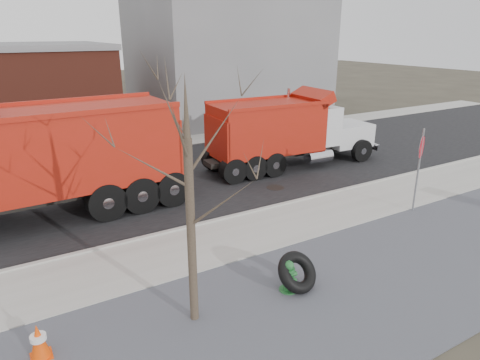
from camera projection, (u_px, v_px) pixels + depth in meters
ground at (255, 237)px, 12.89m from camera, size 120.00×120.00×0.00m
gravel_verge at (335, 295)px, 10.05m from camera, size 60.00×5.00×0.03m
sidewalk at (250, 233)px, 13.09m from camera, size 60.00×2.50×0.06m
curb at (230, 217)px, 14.13m from camera, size 60.00×0.15×0.11m
road at (175, 178)px, 18.01m from camera, size 60.00×9.40×0.02m
far_sidewalk at (133, 148)px, 22.63m from camera, size 60.00×2.00×0.06m
building_grey at (226, 59)px, 30.52m from camera, size 12.00×10.00×8.00m
bare_tree at (189, 175)px, 8.15m from camera, size 3.20×3.20×5.20m
fire_hydrant at (289, 278)px, 10.10m from camera, size 0.46×0.45×0.82m
truck_tire at (297, 272)px, 10.17m from camera, size 1.15×1.03×0.97m
stop_sign at (420, 156)px, 14.12m from camera, size 0.71×0.39×2.90m
traffic_cone_near at (39, 341)px, 8.03m from camera, size 0.39×0.39×0.74m
dump_truck_red_a at (287, 130)px, 19.06m from camera, size 8.44×2.73×3.39m
dump_truck_red_b at (42, 158)px, 13.56m from camera, size 9.82×3.05×4.07m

